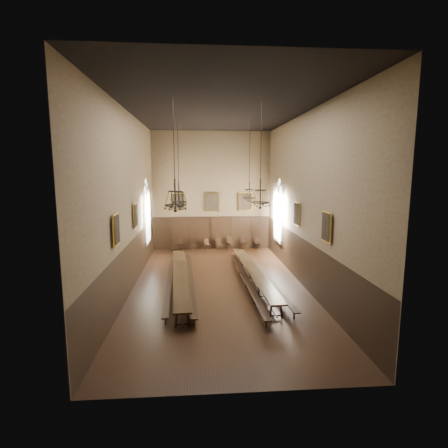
{
  "coord_description": "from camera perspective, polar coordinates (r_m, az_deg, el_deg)",
  "views": [
    {
      "loc": [
        -1.06,
        -17.75,
        6.07
      ],
      "look_at": [
        0.39,
        1.5,
        3.1
      ],
      "focal_mm": 28.0,
      "sensor_mm": 36.0,
      "label": 1
    }
  ],
  "objects": [
    {
      "name": "chair_3",
      "position": [
        26.95,
        -2.79,
        -3.72
      ],
      "size": [
        0.47,
        0.47,
        0.86
      ],
      "rotation": [
        0.0,
        0.0,
        0.29
      ],
      "color": "black",
      "rests_on": "floor"
    },
    {
      "name": "chandelier_front_right",
      "position": [
        15.76,
        5.94,
        4.57
      ],
      "size": [
        0.86,
        0.86,
        4.51
      ],
      "color": "black",
      "rests_on": "ceiling"
    },
    {
      "name": "bench_right_outer",
      "position": [
        19.01,
        7.26,
        -9.1
      ],
      "size": [
        0.71,
        9.45,
        0.42
      ],
      "rotation": [
        0.0,
        0.0,
        0.05
      ],
      "color": "black",
      "rests_on": "floor"
    },
    {
      "name": "wainscot_panelling",
      "position": [
        18.42,
        -0.87,
        -6.43
      ],
      "size": [
        9.0,
        18.0,
        2.5
      ],
      "primitive_type": null,
      "color": "black",
      "rests_on": "floor"
    },
    {
      "name": "window_right",
      "position": [
        24.04,
        8.92,
        2.26
      ],
      "size": [
        0.2,
        2.2,
        4.6
      ],
      "primitive_type": null,
      "color": "white",
      "rests_on": "wall_right"
    },
    {
      "name": "chandelier_back_right",
      "position": [
        20.23,
        4.15,
        5.26
      ],
      "size": [
        0.75,
        0.75,
        4.64
      ],
      "color": "black",
      "rests_on": "ceiling"
    },
    {
      "name": "wall_left",
      "position": [
        18.15,
        -15.29,
        3.47
      ],
      "size": [
        0.02,
        18.0,
        9.0
      ],
      "primitive_type": "cube",
      "color": "#78694A",
      "rests_on": "ground"
    },
    {
      "name": "portrait_back_1",
      "position": [
        26.75,
        -2.03,
        3.66
      ],
      "size": [
        1.1,
        0.12,
        1.4
      ],
      "color": "gold",
      "rests_on": "wall_back"
    },
    {
      "name": "chair_5",
      "position": [
        27.03,
        1.04,
        -3.55
      ],
      "size": [
        0.53,
        0.53,
        1.04
      ],
      "rotation": [
        0.0,
        0.0,
        0.16
      ],
      "color": "black",
      "rests_on": "floor"
    },
    {
      "name": "bench_left_outer",
      "position": [
        18.49,
        -8.88,
        -9.67
      ],
      "size": [
        0.62,
        9.18,
        0.41
      ],
      "rotation": [
        0.0,
        0.0,
        0.04
      ],
      "color": "black",
      "rests_on": "floor"
    },
    {
      "name": "table_right",
      "position": [
        19.12,
        4.83,
        -8.58
      ],
      "size": [
        1.2,
        10.03,
        0.78
      ],
      "rotation": [
        0.0,
        0.0,
        0.05
      ],
      "color": "black",
      "rests_on": "floor"
    },
    {
      "name": "chandelier_front_left",
      "position": [
        15.28,
        -8.0,
        4.13
      ],
      "size": [
        0.92,
        0.92,
        4.58
      ],
      "color": "black",
      "rests_on": "ceiling"
    },
    {
      "name": "portrait_left_0",
      "position": [
        19.19,
        -14.25,
        1.37
      ],
      "size": [
        0.12,
        1.0,
        1.3
      ],
      "color": "gold",
      "rests_on": "wall_left"
    },
    {
      "name": "chair_2",
      "position": [
        26.93,
        -4.95,
        -3.75
      ],
      "size": [
        0.46,
        0.46,
        0.86
      ],
      "rotation": [
        0.0,
        0.0,
        -0.24
      ],
      "color": "black",
      "rests_on": "floor"
    },
    {
      "name": "wall_back",
      "position": [
        26.82,
        -2.06,
        5.38
      ],
      "size": [
        9.0,
        0.02,
        9.0
      ],
      "primitive_type": "cube",
      "color": "#78694A",
      "rests_on": "ground"
    },
    {
      "name": "floor",
      "position": [
        18.79,
        -0.86,
        -10.14
      ],
      "size": [
        9.0,
        18.0,
        0.02
      ],
      "primitive_type": "cube",
      "color": "black",
      "rests_on": "ground"
    },
    {
      "name": "chair_6",
      "position": [
        27.11,
        3.29,
        -3.53
      ],
      "size": [
        0.5,
        0.5,
        1.03
      ],
      "rotation": [
        0.0,
        0.0,
        0.09
      ],
      "color": "black",
      "rests_on": "floor"
    },
    {
      "name": "portrait_left_1",
      "position": [
        14.82,
        -17.2,
        -0.86
      ],
      "size": [
        0.12,
        1.0,
        1.3
      ],
      "color": "gold",
      "rests_on": "wall_left"
    },
    {
      "name": "portrait_back_0",
      "position": [
        26.78,
        -7.61,
        3.59
      ],
      "size": [
        1.1,
        0.12,
        1.4
      ],
      "color": "gold",
      "rests_on": "wall_back"
    },
    {
      "name": "ceiling",
      "position": [
        18.02,
        -0.93,
        18.13
      ],
      "size": [
        9.0,
        18.0,
        0.02
      ],
      "primitive_type": "cube",
      "color": "black",
      "rests_on": "ground"
    },
    {
      "name": "window_left",
      "position": [
        23.64,
        -12.49,
        2.05
      ],
      "size": [
        0.2,
        2.2,
        4.6
      ],
      "primitive_type": null,
      "color": "white",
      "rests_on": "wall_left"
    },
    {
      "name": "chair_1",
      "position": [
        26.96,
        -7.27,
        -3.74
      ],
      "size": [
        0.44,
        0.44,
        0.92
      ],
      "rotation": [
        0.0,
        0.0,
        0.08
      ],
      "color": "black",
      "rests_on": "floor"
    },
    {
      "name": "portrait_right_0",
      "position": [
        19.66,
        11.78,
        1.63
      ],
      "size": [
        0.12,
        1.0,
        1.3
      ],
      "color": "gold",
      "rests_on": "wall_right"
    },
    {
      "name": "table_left",
      "position": [
        18.52,
        -7.17,
        -9.15
      ],
      "size": [
        1.42,
        10.39,
        0.81
      ],
      "rotation": [
        0.0,
        0.0,
        0.07
      ],
      "color": "black",
      "rests_on": "floor"
    },
    {
      "name": "chandelier_back_left",
      "position": [
        19.95,
        -7.37,
        4.44
      ],
      "size": [
        0.89,
        0.89,
        4.87
      ],
      "color": "black",
      "rests_on": "ceiling"
    },
    {
      "name": "wall_right",
      "position": [
        18.67,
        13.09,
        3.69
      ],
      "size": [
        0.02,
        18.0,
        9.0
      ],
      "primitive_type": "cube",
      "color": "#78694A",
      "rests_on": "ground"
    },
    {
      "name": "portrait_right_1",
      "position": [
        15.43,
        16.38,
        -0.46
      ],
      "size": [
        0.12,
        1.0,
        1.3
      ],
      "color": "gold",
      "rests_on": "wall_right"
    },
    {
      "name": "portrait_back_2",
      "position": [
        26.98,
        3.5,
        3.69
      ],
      "size": [
        1.1,
        0.12,
        1.4
      ],
      "color": "gold",
      "rests_on": "wall_back"
    },
    {
      "name": "chair_7",
      "position": [
        27.27,
        5.52,
        -3.5
      ],
      "size": [
        0.54,
        0.54,
        1.01
      ],
      "rotation": [
        0.0,
        0.0,
        0.24
      ],
      "color": "black",
      "rests_on": "floor"
    },
    {
      "name": "bench_right_inner",
      "position": [
        18.58,
        3.62,
        -9.38
      ],
      "size": [
        0.56,
        10.46,
        0.47
      ],
      "rotation": [
        0.0,
        0.0,
        0.02
      ],
      "color": "black",
      "rests_on": "floor"
    },
    {
      "name": "bench_left_inner",
      "position": [
        18.68,
        -5.51,
        -9.31
      ],
      "size": [
        0.8,
        10.28,
        0.46
      ],
      "rotation": [
        0.0,
        0.0,
        0.05
      ],
      "color": "black",
      "rests_on": "floor"
    },
    {
      "name": "wall_front",
      "position": [
        8.94,
        2.56,
        -1.4
      ],
      "size": [
        9.0,
        0.02,
        9.0
      ],
      "primitive_type": "cube",
      "color": "#78694A",
      "rests_on": "ground"
    },
    {
      "name": "chair_4",
      "position": [
        26.92,
        -0.77,
        -3.71
      ],
      "size": [
        0.48,
        0.48,
        0.87
      ],
      "rotation": [
        0.0,
        0.0,
        0.28
      ],
      "color": "black",
      "rests_on": "floor"
    }
  ]
}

